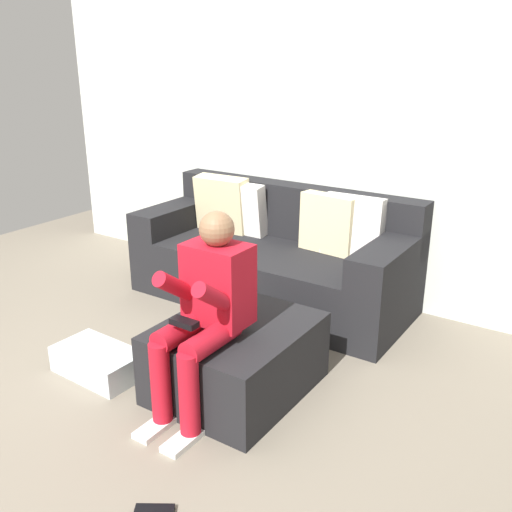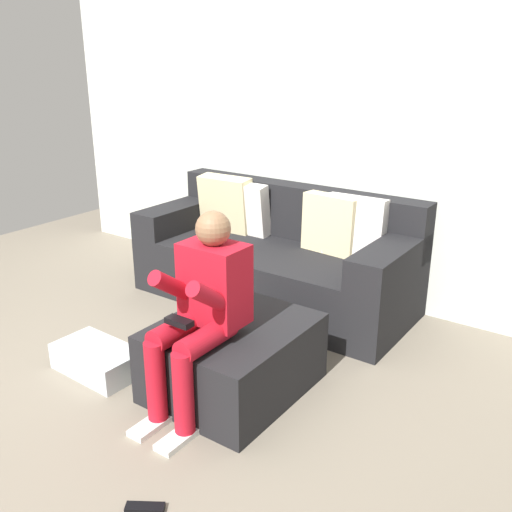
{
  "view_description": "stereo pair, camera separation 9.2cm",
  "coord_description": "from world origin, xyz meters",
  "px_view_note": "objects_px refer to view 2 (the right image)",
  "views": [
    {
      "loc": [
        2.02,
        -1.5,
        1.75
      ],
      "look_at": [
        0.19,
        1.23,
        0.57
      ],
      "focal_mm": 39.87,
      "sensor_mm": 36.0,
      "label": 1
    },
    {
      "loc": [
        2.09,
        -1.45,
        1.75
      ],
      "look_at": [
        0.19,
        1.23,
        0.57
      ],
      "focal_mm": 39.87,
      "sensor_mm": 36.0,
      "label": 2
    }
  ],
  "objects_px": {
    "person_seated": "(202,305)",
    "remote_near_ottoman": "(145,508)",
    "ottoman": "(233,357)",
    "storage_bin": "(98,359)",
    "couch_sectional": "(277,257)",
    "remote_by_storage_bin": "(163,368)"
  },
  "relations": [
    {
      "from": "storage_bin",
      "to": "remote_by_storage_bin",
      "type": "height_order",
      "value": "storage_bin"
    },
    {
      "from": "couch_sectional",
      "to": "remote_by_storage_bin",
      "type": "xyz_separation_m",
      "value": [
        0.02,
        -1.24,
        -0.32
      ]
    },
    {
      "from": "person_seated",
      "to": "remote_near_ottoman",
      "type": "bearing_deg",
      "value": -68.65
    },
    {
      "from": "ottoman",
      "to": "storage_bin",
      "type": "distance_m",
      "value": 0.82
    },
    {
      "from": "person_seated",
      "to": "remote_by_storage_bin",
      "type": "xyz_separation_m",
      "value": [
        -0.43,
        0.13,
        -0.56
      ]
    },
    {
      "from": "storage_bin",
      "to": "remote_near_ottoman",
      "type": "distance_m",
      "value": 1.16
    },
    {
      "from": "ottoman",
      "to": "remote_near_ottoman",
      "type": "relative_size",
      "value": 5.24
    },
    {
      "from": "couch_sectional",
      "to": "storage_bin",
      "type": "distance_m",
      "value": 1.52
    },
    {
      "from": "person_seated",
      "to": "ottoman",
      "type": "bearing_deg",
      "value": 81.6
    },
    {
      "from": "ottoman",
      "to": "remote_near_ottoman",
      "type": "height_order",
      "value": "ottoman"
    },
    {
      "from": "ottoman",
      "to": "person_seated",
      "type": "xyz_separation_m",
      "value": [
        -0.03,
        -0.21,
        0.38
      ]
    },
    {
      "from": "ottoman",
      "to": "person_seated",
      "type": "relative_size",
      "value": 0.81
    },
    {
      "from": "ottoman",
      "to": "remote_by_storage_bin",
      "type": "xyz_separation_m",
      "value": [
        -0.46,
        -0.08,
        -0.18
      ]
    },
    {
      "from": "person_seated",
      "to": "remote_near_ottoman",
      "type": "distance_m",
      "value": 0.94
    },
    {
      "from": "remote_by_storage_bin",
      "to": "storage_bin",
      "type": "bearing_deg",
      "value": -168.96
    },
    {
      "from": "ottoman",
      "to": "person_seated",
      "type": "bearing_deg",
      "value": -98.4
    },
    {
      "from": "couch_sectional",
      "to": "remote_by_storage_bin",
      "type": "relative_size",
      "value": 11.92
    },
    {
      "from": "storage_bin",
      "to": "remote_by_storage_bin",
      "type": "distance_m",
      "value": 0.38
    },
    {
      "from": "couch_sectional",
      "to": "storage_bin",
      "type": "xyz_separation_m",
      "value": [
        -0.27,
        -1.47,
        -0.25
      ]
    },
    {
      "from": "remote_near_ottoman",
      "to": "remote_by_storage_bin",
      "type": "relative_size",
      "value": 0.93
    },
    {
      "from": "couch_sectional",
      "to": "remote_by_storage_bin",
      "type": "height_order",
      "value": "couch_sectional"
    },
    {
      "from": "remote_by_storage_bin",
      "to": "remote_near_ottoman",
      "type": "bearing_deg",
      "value": -77.16
    }
  ]
}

